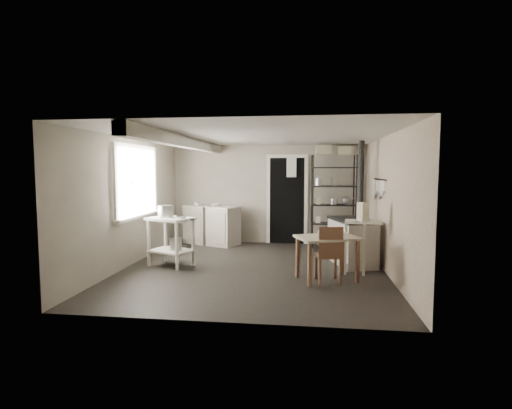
# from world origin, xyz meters

# --- Properties ---
(floor) EXTENTS (5.00, 5.00, 0.00)m
(floor) POSITION_xyz_m (0.00, 0.00, 0.00)
(floor) COLOR black
(floor) RESTS_ON ground
(ceiling) EXTENTS (5.00, 5.00, 0.00)m
(ceiling) POSITION_xyz_m (0.00, 0.00, 2.30)
(ceiling) COLOR silver
(ceiling) RESTS_ON wall_back
(wall_back) EXTENTS (4.50, 0.02, 2.30)m
(wall_back) POSITION_xyz_m (0.00, 2.50, 1.15)
(wall_back) COLOR #A39B8B
(wall_back) RESTS_ON ground
(wall_front) EXTENTS (4.50, 0.02, 2.30)m
(wall_front) POSITION_xyz_m (0.00, -2.50, 1.15)
(wall_front) COLOR #A39B8B
(wall_front) RESTS_ON ground
(wall_left) EXTENTS (0.02, 5.00, 2.30)m
(wall_left) POSITION_xyz_m (-2.25, 0.00, 1.15)
(wall_left) COLOR #A39B8B
(wall_left) RESTS_ON ground
(wall_right) EXTENTS (0.02, 5.00, 2.30)m
(wall_right) POSITION_xyz_m (2.25, 0.00, 1.15)
(wall_right) COLOR #A39B8B
(wall_right) RESTS_ON ground
(window) EXTENTS (0.12, 1.76, 1.28)m
(window) POSITION_xyz_m (-2.22, 0.20, 1.50)
(window) COLOR white
(window) RESTS_ON wall_left
(doorway) EXTENTS (0.96, 0.10, 2.08)m
(doorway) POSITION_xyz_m (0.45, 2.47, 1.00)
(doorway) COLOR white
(doorway) RESTS_ON ground
(ceiling_beam) EXTENTS (0.18, 5.00, 0.18)m
(ceiling_beam) POSITION_xyz_m (-1.20, 0.00, 2.20)
(ceiling_beam) COLOR white
(ceiling_beam) RESTS_ON ceiling
(wallpaper_panel) EXTENTS (0.01, 5.00, 2.30)m
(wallpaper_panel) POSITION_xyz_m (2.24, 0.00, 1.15)
(wallpaper_panel) COLOR beige
(wallpaper_panel) RESTS_ON wall_right
(utensil_rail) EXTENTS (0.06, 1.20, 0.44)m
(utensil_rail) POSITION_xyz_m (2.19, 0.60, 1.55)
(utensil_rail) COLOR #B1B1B3
(utensil_rail) RESTS_ON wall_right
(prep_table) EXTENTS (0.92, 0.80, 0.87)m
(prep_table) POSITION_xyz_m (-1.51, 0.01, 0.40)
(prep_table) COLOR white
(prep_table) RESTS_ON ground
(stockpot) EXTENTS (0.35, 0.35, 0.30)m
(stockpot) POSITION_xyz_m (-1.60, 0.05, 0.94)
(stockpot) COLOR #B1B1B3
(stockpot) RESTS_ON prep_table
(saucepan) EXTENTS (0.22, 0.22, 0.11)m
(saucepan) POSITION_xyz_m (-1.29, -0.05, 0.85)
(saucepan) COLOR #B1B1B3
(saucepan) RESTS_ON prep_table
(bucket) EXTENTS (0.25, 0.25, 0.24)m
(bucket) POSITION_xyz_m (-1.42, 0.04, 0.39)
(bucket) COLOR #B1B1B3
(bucket) RESTS_ON prep_table
(base_cabinets) EXTENTS (1.47, 1.07, 0.89)m
(base_cabinets) POSITION_xyz_m (-1.28, 2.18, 0.46)
(base_cabinets) COLOR beige
(base_cabinets) RESTS_ON ground
(mixing_bowl) EXTENTS (0.31, 0.31, 0.07)m
(mixing_bowl) POSITION_xyz_m (-1.21, 2.18, 0.95)
(mixing_bowl) COLOR white
(mixing_bowl) RESTS_ON base_cabinets
(counter_cup) EXTENTS (0.16, 0.16, 0.10)m
(counter_cup) POSITION_xyz_m (-1.63, 2.11, 0.97)
(counter_cup) COLOR white
(counter_cup) RESTS_ON base_cabinets
(shelf_rack) EXTENTS (0.99, 0.44, 2.05)m
(shelf_rack) POSITION_xyz_m (1.49, 2.10, 0.95)
(shelf_rack) COLOR black
(shelf_rack) RESTS_ON ground
(shelf_jar) EXTENTS (0.09, 0.10, 0.20)m
(shelf_jar) POSITION_xyz_m (1.16, 2.11, 1.37)
(shelf_jar) COLOR white
(shelf_jar) RESTS_ON shelf_rack
(storage_box_a) EXTENTS (0.33, 0.29, 0.22)m
(storage_box_a) POSITION_xyz_m (1.26, 2.09, 2.01)
(storage_box_a) COLOR beige
(storage_box_a) RESTS_ON shelf_rack
(storage_box_b) EXTENTS (0.27, 0.25, 0.18)m
(storage_box_b) POSITION_xyz_m (1.71, 2.14, 1.99)
(storage_box_b) COLOR beige
(storage_box_b) RESTS_ON shelf_rack
(stove) EXTENTS (0.87, 1.19, 0.84)m
(stove) POSITION_xyz_m (1.74, 0.53, 0.44)
(stove) COLOR beige
(stove) RESTS_ON ground
(stovepipe) EXTENTS (0.14, 0.14, 1.44)m
(stovepipe) POSITION_xyz_m (1.93, 1.00, 1.59)
(stovepipe) COLOR black
(stovepipe) RESTS_ON stove
(side_ledge) EXTENTS (0.62, 0.37, 0.91)m
(side_ledge) POSITION_xyz_m (1.82, -0.25, 0.43)
(side_ledge) COLOR white
(side_ledge) RESTS_ON ground
(oats_box) EXTENTS (0.18, 0.22, 0.29)m
(oats_box) POSITION_xyz_m (1.81, -0.27, 1.01)
(oats_box) COLOR beige
(oats_box) RESTS_ON side_ledge
(work_table) EXTENTS (1.08, 0.93, 0.69)m
(work_table) POSITION_xyz_m (1.23, -0.59, 0.38)
(work_table) COLOR beige
(work_table) RESTS_ON ground
(table_cup) EXTENTS (0.10, 0.10, 0.10)m
(table_cup) POSITION_xyz_m (1.41, -0.71, 0.81)
(table_cup) COLOR white
(table_cup) RESTS_ON work_table
(chair) EXTENTS (0.43, 0.44, 0.88)m
(chair) POSITION_xyz_m (1.24, -0.69, 0.48)
(chair) COLOR brown
(chair) RESTS_ON ground
(flour_sack) EXTENTS (0.41, 0.35, 0.48)m
(flour_sack) POSITION_xyz_m (1.31, 1.91, 0.24)
(flour_sack) COLOR white
(flour_sack) RESTS_ON ground
(floor_crock) EXTENTS (0.14, 0.14, 0.15)m
(floor_crock) POSITION_xyz_m (1.58, 0.02, 0.07)
(floor_crock) COLOR white
(floor_crock) RESTS_ON ground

